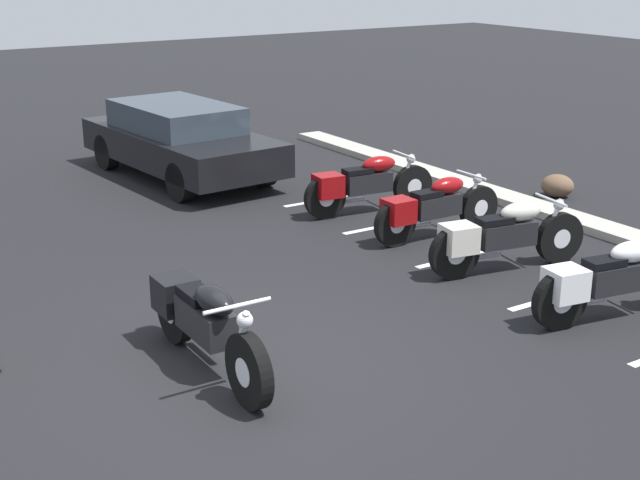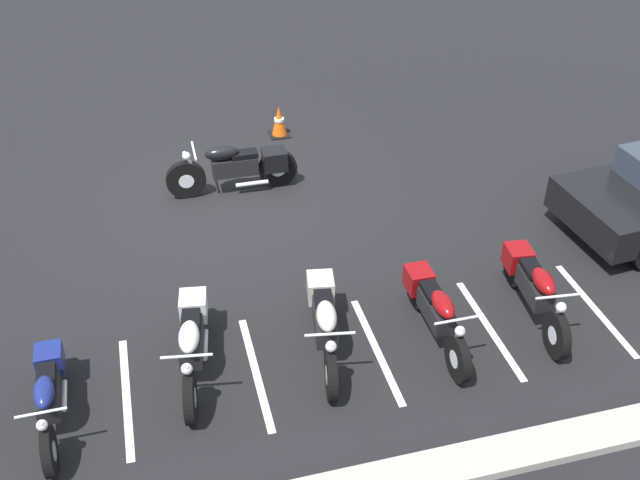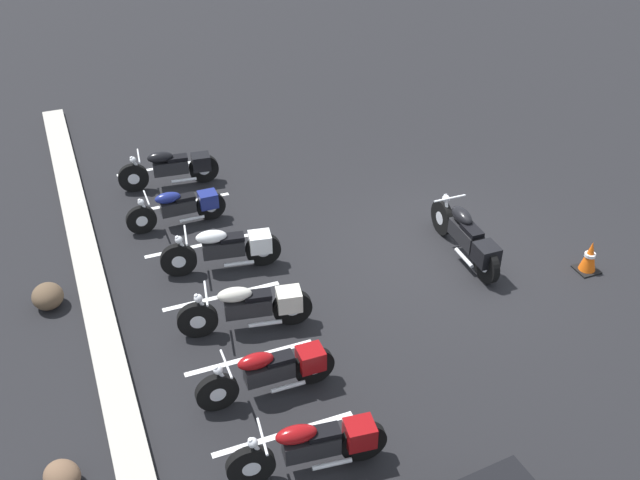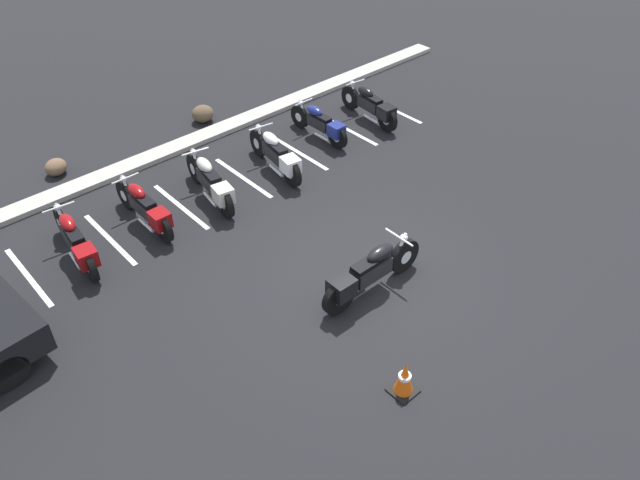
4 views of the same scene
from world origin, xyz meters
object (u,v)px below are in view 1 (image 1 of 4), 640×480
motorcycle_black_featured (203,320)px  parked_bike_3 (610,280)px  car_black (180,139)px  landscape_rock_1 (557,186)px  parked_bike_2 (501,236)px  parked_bike_0 (364,184)px  parked_bike_1 (432,207)px

motorcycle_black_featured → parked_bike_3: 4.41m
car_black → landscape_rock_1: bearing=40.6°
motorcycle_black_featured → parked_bike_2: motorcycle_black_featured is taller
parked_bike_2 → parked_bike_3: parked_bike_2 is taller
parked_bike_0 → parked_bike_1: size_ratio=1.03×
parked_bike_3 → car_black: car_black is taller
parked_bike_1 → car_black: (-5.11, -1.48, 0.23)m
parked_bike_1 → parked_bike_0: bearing=93.5°
car_black → landscape_rock_1: (4.54, 4.59, -0.49)m
parked_bike_1 → parked_bike_2: parked_bike_2 is taller
parked_bike_0 → parked_bike_3: bearing=-85.2°
parked_bike_0 → parked_bike_2: 3.02m
parked_bike_1 → car_black: size_ratio=0.48×
parked_bike_2 → car_black: car_black is taller
landscape_rock_1 → parked_bike_1: bearing=-79.5°
parked_bike_1 → parked_bike_3: size_ratio=0.98×
landscape_rock_1 → parked_bike_3: bearing=-40.9°
motorcycle_black_featured → parked_bike_0: bearing=129.2°
parked_bike_1 → parked_bike_2: bearing=-95.0°
parked_bike_3 → parked_bike_0: bearing=97.6°
parked_bike_2 → landscape_rock_1: (-2.08, 3.25, -0.28)m
landscape_rock_1 → motorcycle_black_featured: bearing=-71.6°
parked_bike_2 → landscape_rock_1: parked_bike_2 is taller
parked_bike_0 → motorcycle_black_featured: bearing=-135.3°
motorcycle_black_featured → parked_bike_3: size_ratio=1.07×
parked_bike_1 → landscape_rock_1: 3.17m
parked_bike_0 → parked_bike_3: 4.77m
parked_bike_1 → parked_bike_3: 3.25m
parked_bike_2 → car_black: size_ratio=0.50×
parked_bike_0 → parked_bike_3: parked_bike_3 is taller
parked_bike_2 → landscape_rock_1: size_ratio=4.22×
motorcycle_black_featured → car_black: bearing=158.0°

